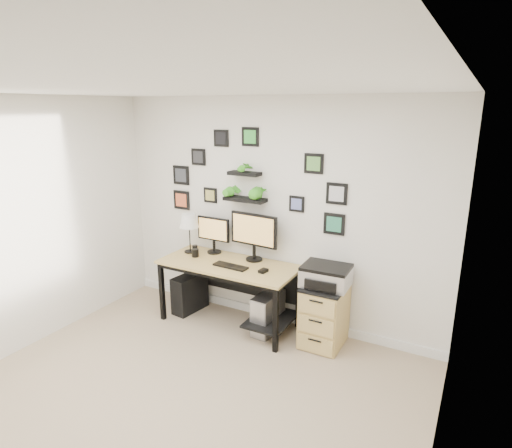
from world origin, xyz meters
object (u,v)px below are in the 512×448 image
Objects in this scene: table_lamp at (189,222)px; file_cabinet at (324,315)px; desk at (233,273)px; pc_tower_black at (190,293)px; monitor_right at (254,233)px; printer at (326,276)px; monitor_left at (213,232)px; mug at (195,253)px; pc_tower_grey at (268,313)px.

table_lamp is 1.93m from file_cabinet.
desk is 3.44× the size of pc_tower_black.
file_cabinet is at bearing -8.02° from monitor_right.
desk is 3.32× the size of table_lamp.
table_lamp is (-0.66, 0.07, 0.51)m from desk.
table_lamp is at bearing 179.70° from printer.
printer reaches higher than pc_tower_black.
table_lamp is 0.91m from pc_tower_black.
monitor_left is 0.33m from mug.
mug is (-0.50, -0.03, 0.17)m from desk.
mug is 1.60m from printer.
printer reaches higher than mug.
printer reaches higher than desk.
monitor_right reaches higher than pc_tower_grey.
table_lamp reaches higher than monitor_left.
monitor_left is (-0.38, 0.19, 0.39)m from desk.
pc_tower_grey is (1.11, -0.07, -0.91)m from table_lamp.
pc_tower_grey is at bearing 2.01° from mug.
mug is 1.11m from pc_tower_grey.
monitor_left is at bearing 23.02° from table_lamp.
table_lamp is at bearing 179.50° from file_cabinet.
monitor_right is at bearing 172.36° from printer.
pc_tower_black is at bearing -178.29° from printer.
pc_tower_black is 0.94× the size of printer.
file_cabinet is (1.10, 0.06, -0.29)m from desk.
mug is 0.19× the size of printer.
monitor_left is 0.90× the size of printer.
monitor_right is at bearing 7.89° from table_lamp.
monitor_left is 4.76× the size of mug.
monitor_left is at bearing 174.95° from file_cabinet.
pc_tower_black is 1.74m from file_cabinet.
printer reaches higher than file_cabinet.
pc_tower_grey is 0.65m from file_cabinet.
file_cabinet is (1.75, -0.02, -0.80)m from table_lamp.
table_lamp is 1.04× the size of pc_tower_black.
monitor_left is at bearing 153.78° from desk.
monitor_left is 0.32m from table_lamp.
monitor_right is at bearing 171.98° from file_cabinet.
desk is 2.39× the size of file_cabinet.
desk is 1.11m from printer.
mug is at bearing -176.70° from file_cabinet.
monitor_left is 0.93× the size of table_lamp.
file_cabinet is at bearing 3.30° from mug.
mug is 0.20× the size of pc_tower_grey.
monitor_left is at bearing 62.32° from mug.
table_lamp is at bearing -172.11° from monitor_right.
mug reaches higher than file_cabinet.
table_lamp reaches higher than file_cabinet.
table_lamp reaches higher than desk.
printer is (1.48, -0.12, -0.23)m from monitor_left.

